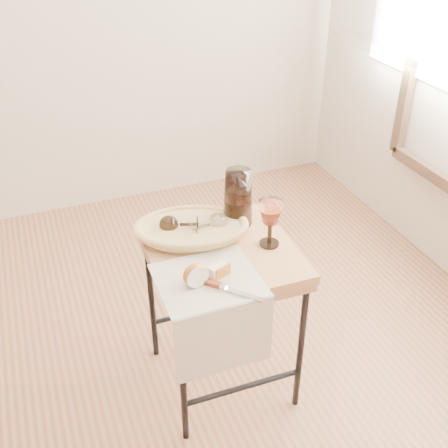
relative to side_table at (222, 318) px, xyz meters
name	(u,v)px	position (x,y,z in m)	size (l,w,h in m)	color
floor	(127,439)	(-0.44, -0.15, -0.33)	(3.60, 3.60, 0.00)	brown
side_table	(222,318)	(0.00, 0.00, 0.00)	(0.51, 0.51, 0.65)	brown
tea_towel	(208,280)	(-0.11, -0.15, 0.33)	(0.33, 0.30, 0.01)	beige
bread_basket	(191,230)	(-0.07, 0.12, 0.35)	(0.37, 0.25, 0.05)	tan
goblet_lying_a	(181,225)	(-0.11, 0.14, 0.37)	(0.12, 0.07, 0.07)	#301F13
goblet_lying_b	(208,225)	(-0.02, 0.10, 0.37)	(0.12, 0.07, 0.07)	white
pitcher	(238,197)	(0.12, 0.15, 0.44)	(0.15, 0.23, 0.26)	black
wine_goblet	(270,223)	(0.17, -0.03, 0.42)	(0.09, 0.09, 0.18)	white
apple_half	(195,274)	(-0.15, -0.15, 0.37)	(0.08, 0.04, 0.08)	#B62307
apple_wedge	(217,271)	(-0.07, -0.14, 0.35)	(0.06, 0.03, 0.04)	white
table_knife	(226,287)	(-0.07, -0.22, 0.34)	(0.23, 0.02, 0.02)	silver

